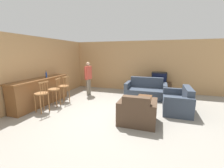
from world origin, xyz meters
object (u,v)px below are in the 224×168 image
object	(u,v)px
couch_far	(146,91)
loveseat_right	(178,102)
bar_chair_far	(64,88)
book_on_table	(141,99)
person_by_window	(88,77)
tv	(159,77)
bar_chair_mid	(54,91)
bar_chair_near	(42,95)
armchair_near	(137,113)
bottle	(46,74)
coffee_table	(144,99)
tv_unit	(159,88)

from	to	relation	value
couch_far	loveseat_right	size ratio (longest dim) A/B	1.22
bar_chair_far	loveseat_right	bearing A→B (deg)	4.12
bar_chair_far	book_on_table	world-z (taller)	bar_chair_far
bar_chair_far	person_by_window	world-z (taller)	person_by_window
tv	person_by_window	world-z (taller)	person_by_window
bar_chair_mid	person_by_window	size ratio (longest dim) A/B	0.67
bar_chair_near	person_by_window	size ratio (longest dim) A/B	0.67
armchair_near	bottle	size ratio (longest dim) A/B	3.90
coffee_table	book_on_table	xyz separation A→B (m)	(-0.09, -0.20, 0.07)
coffee_table	person_by_window	bearing A→B (deg)	161.39
tv_unit	book_on_table	xyz separation A→B (m)	(-0.55, -2.41, 0.10)
loveseat_right	bottle	world-z (taller)	bottle
armchair_near	person_by_window	bearing A→B (deg)	139.67
bar_chair_far	armchair_near	xyz separation A→B (m)	(3.18, -1.05, -0.27)
bar_chair_mid	bottle	bearing A→B (deg)	154.78
book_on_table	tv_unit	bearing A→B (deg)	77.15
couch_far	tv	world-z (taller)	tv
couch_far	person_by_window	xyz separation A→B (m)	(-2.64, -0.40, 0.59)
bar_chair_far	loveseat_right	distance (m)	4.39
armchair_near	bar_chair_mid	bearing A→B (deg)	171.41
tv_unit	person_by_window	world-z (taller)	person_by_window
couch_far	coffee_table	distance (m)	1.32
bar_chair_near	tv	xyz separation A→B (m)	(3.69, 3.72, 0.25)
loveseat_right	coffee_table	world-z (taller)	loveseat_right
couch_far	book_on_table	size ratio (longest dim) A/B	7.58
bar_chair_near	armchair_near	bearing A→B (deg)	2.86
couch_far	person_by_window	size ratio (longest dim) A/B	1.13
bottle	person_by_window	distance (m)	1.87
bar_chair_mid	coffee_table	world-z (taller)	bar_chair_mid
bar_chair_far	bottle	distance (m)	0.84
loveseat_right	bottle	distance (m)	5.01
loveseat_right	tv	size ratio (longest dim) A/B	2.04
armchair_near	tv_unit	bearing A→B (deg)	81.86
bar_chair_near	coffee_table	bearing A→B (deg)	25.05
loveseat_right	tv_unit	xyz separation A→B (m)	(-0.68, 2.20, -0.01)
armchair_near	coffee_table	world-z (taller)	armchair_near
couch_far	tv_unit	xyz separation A→B (m)	(0.54, 0.90, -0.02)
bar_chair_near	armchair_near	distance (m)	3.20
bar_chair_mid	armchair_near	bearing A→B (deg)	-8.59
bar_chair_far	loveseat_right	xyz separation A→B (m)	(4.37, 0.31, -0.27)
couch_far	armchair_near	xyz separation A→B (m)	(0.03, -2.67, 0.00)
bar_chair_far	couch_far	world-z (taller)	bar_chair_far
bottle	book_on_table	xyz separation A→B (m)	(3.67, 0.42, -0.76)
tv_unit	armchair_near	bearing A→B (deg)	-98.14
bar_chair_far	couch_far	distance (m)	3.55
bar_chair_far	bottle	world-z (taller)	bottle
bottle	bar_chair_mid	bearing A→B (deg)	-25.22
bottle	person_by_window	size ratio (longest dim) A/B	0.17
armchair_near	book_on_table	bearing A→B (deg)	92.03
bar_chair_near	bottle	xyz separation A→B (m)	(-0.53, 0.89, 0.57)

